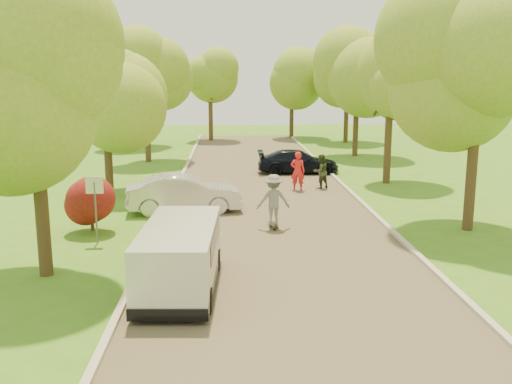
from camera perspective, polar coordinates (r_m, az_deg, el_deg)
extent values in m
plane|color=#44711B|center=(14.98, 3.36, -9.14)|extent=(100.00, 100.00, 0.00)
cube|color=#4C4438|center=(22.61, 1.21, -2.00)|extent=(8.00, 60.00, 0.01)
cube|color=#B2AD9E|center=(22.68, -9.06, -1.95)|extent=(0.18, 60.00, 0.12)
cube|color=#B2AD9E|center=(23.23, 11.23, -1.72)|extent=(0.18, 60.00, 0.12)
cylinder|color=#59595E|center=(18.92, -15.72, -2.01)|extent=(0.06, 0.06, 2.00)
cube|color=white|center=(18.74, -15.86, 0.67)|extent=(0.55, 0.04, 0.55)
cylinder|color=#382619|center=(20.60, -16.06, -2.80)|extent=(0.12, 0.12, 0.70)
sphere|color=#590F0F|center=(20.44, -16.18, -0.76)|extent=(1.70, 1.70, 1.70)
cylinder|color=#382619|center=(16.11, -20.63, -1.71)|extent=(0.36, 0.36, 3.60)
sphere|color=olive|center=(15.74, -21.45, 9.64)|extent=(4.60, 4.60, 4.60)
sphere|color=olive|center=(15.54, -19.18, 12.34)|extent=(3.45, 3.45, 3.45)
cylinder|color=#382619|center=(26.76, -14.54, 3.16)|extent=(0.36, 0.36, 3.15)
sphere|color=olive|center=(26.52, -14.85, 9.23)|extent=(4.20, 4.20, 4.20)
sphere|color=olive|center=(26.38, -13.56, 10.66)|extent=(3.15, 3.15, 3.15)
cylinder|color=#382619|center=(36.44, -10.81, 5.98)|extent=(0.36, 0.36, 3.83)
sphere|color=olive|center=(36.29, -11.01, 11.25)|extent=(4.80, 4.80, 4.80)
sphere|color=olive|center=(36.20, -9.90, 12.43)|extent=(3.60, 3.60, 3.60)
cylinder|color=#382619|center=(20.96, 20.72, 1.51)|extent=(0.36, 0.36, 3.83)
sphere|color=olive|center=(20.69, 21.40, 10.85)|extent=(5.00, 5.00, 5.00)
sphere|color=olive|center=(21.02, 23.47, 12.75)|extent=(3.75, 3.75, 3.75)
cylinder|color=#382619|center=(29.26, 13.03, 4.14)|extent=(0.36, 0.36, 3.38)
sphere|color=olive|center=(29.05, 13.30, 10.03)|extent=(4.40, 4.40, 4.40)
sphere|color=olive|center=(29.23, 14.62, 11.27)|extent=(3.30, 3.30, 3.30)
cylinder|color=#382619|center=(39.02, 9.94, 6.52)|extent=(0.36, 0.36, 4.05)
sphere|color=olive|center=(38.89, 10.12, 11.79)|extent=(5.20, 5.20, 5.20)
sphere|color=olive|center=(39.08, 11.31, 12.89)|extent=(3.90, 3.90, 3.90)
cylinder|color=#382619|center=(44.70, -12.47, 6.74)|extent=(0.36, 0.36, 3.60)
sphere|color=olive|center=(44.56, -12.65, 10.97)|extent=(5.00, 5.00, 5.00)
sphere|color=olive|center=(44.45, -11.72, 11.98)|extent=(3.75, 3.75, 3.75)
cylinder|color=#382619|center=(47.04, 9.00, 7.23)|extent=(0.36, 0.36, 3.83)
sphere|color=olive|center=(46.92, 9.13, 11.39)|extent=(5.00, 5.00, 5.00)
sphere|color=olive|center=(47.08, 10.08, 12.27)|extent=(3.75, 3.75, 3.75)
cylinder|color=#382619|center=(48.09, -4.55, 7.15)|extent=(0.36, 0.36, 3.38)
sphere|color=olive|center=(47.96, -4.61, 10.88)|extent=(4.80, 4.80, 4.80)
sphere|color=olive|center=(47.94, -3.74, 11.75)|extent=(3.60, 3.60, 3.60)
cylinder|color=#382619|center=(50.36, 3.57, 7.49)|extent=(0.36, 0.36, 3.60)
sphere|color=olive|center=(50.24, 3.62, 11.25)|extent=(5.00, 5.00, 5.00)
sphere|color=olive|center=(50.33, 4.50, 12.09)|extent=(3.75, 3.75, 3.75)
cube|color=silver|center=(14.39, -7.60, -6.25)|extent=(1.94, 4.45, 1.50)
cube|color=black|center=(14.60, -7.53, -8.64)|extent=(1.96, 4.55, 0.27)
cube|color=black|center=(14.50, -7.52, -4.60)|extent=(1.90, 3.18, 0.50)
cylinder|color=black|center=(13.37, -11.70, -10.58)|extent=(0.25, 0.61, 0.60)
cylinder|color=black|center=(13.15, -4.95, -10.76)|extent=(0.25, 0.61, 0.60)
cylinder|color=black|center=(16.07, -9.63, -6.71)|extent=(0.25, 0.61, 0.60)
cylinder|color=black|center=(15.88, -4.07, -6.78)|extent=(0.25, 0.61, 0.60)
imported|color=silver|center=(22.65, -7.17, -0.15)|extent=(4.63, 2.02, 1.48)
imported|color=black|center=(31.67, 4.22, 3.05)|extent=(4.49, 1.85, 1.30)
cube|color=black|center=(20.21, 1.74, -3.33)|extent=(0.33, 0.94, 0.02)
cylinder|color=#BFCC4C|center=(20.56, 1.82, -3.25)|extent=(0.04, 0.07, 0.07)
cylinder|color=#BFCC4C|center=(20.53, 1.37, -3.27)|extent=(0.04, 0.07, 0.07)
cylinder|color=#BFCC4C|center=(19.93, 2.11, -3.73)|extent=(0.04, 0.07, 0.07)
cylinder|color=#BFCC4C|center=(19.90, 1.65, -3.75)|extent=(0.04, 0.07, 0.07)
imported|color=slate|center=(20.00, 1.75, -0.79)|extent=(1.21, 0.76, 1.81)
imported|color=red|center=(26.78, 4.19, 2.09)|extent=(0.75, 0.57, 1.84)
imported|color=#2C3620|center=(27.37, 6.47, 2.05)|extent=(1.00, 0.93, 1.65)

